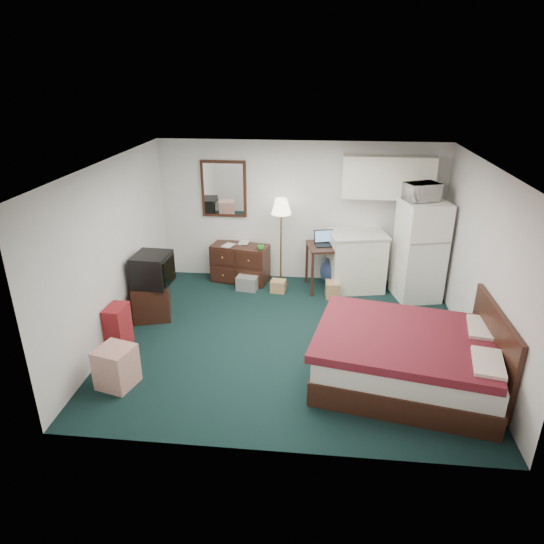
# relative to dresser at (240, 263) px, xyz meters

# --- Properties ---
(floor) EXTENTS (5.00, 4.50, 0.01)m
(floor) POSITION_rel_dresser_xyz_m (1.05, -1.98, -0.34)
(floor) COLOR black
(floor) RESTS_ON ground
(ceiling) EXTENTS (5.00, 4.50, 0.01)m
(ceiling) POSITION_rel_dresser_xyz_m (1.05, -1.98, 2.16)
(ceiling) COLOR white
(ceiling) RESTS_ON walls
(walls) EXTENTS (5.01, 4.51, 2.50)m
(walls) POSITION_rel_dresser_xyz_m (1.05, -1.98, 0.91)
(walls) COLOR white
(walls) RESTS_ON floor
(mirror) EXTENTS (0.80, 0.06, 1.00)m
(mirror) POSITION_rel_dresser_xyz_m (-0.30, 0.24, 1.31)
(mirror) COLOR white
(mirror) RESTS_ON walls
(upper_cabinets) EXTENTS (1.50, 0.35, 0.70)m
(upper_cabinets) POSITION_rel_dresser_xyz_m (2.50, 0.10, 1.61)
(upper_cabinets) COLOR white
(upper_cabinets) RESTS_ON walls
(headboard) EXTENTS (0.06, 1.56, 1.00)m
(headboard) POSITION_rel_dresser_xyz_m (3.51, -2.88, 0.21)
(headboard) COLOR #351C15
(headboard) RESTS_ON walls
(dresser) EXTENTS (1.08, 0.65, 0.69)m
(dresser) POSITION_rel_dresser_xyz_m (0.00, 0.00, 0.00)
(dresser) COLOR #351C15
(dresser) RESTS_ON floor
(floor_lamp) EXTENTS (0.43, 0.43, 1.59)m
(floor_lamp) POSITION_rel_dresser_xyz_m (0.75, -0.10, 0.45)
(floor_lamp) COLOR #BE8A3B
(floor_lamp) RESTS_ON floor
(desk) EXTENTS (0.75, 0.75, 0.81)m
(desk) POSITION_rel_dresser_xyz_m (1.55, -0.17, 0.06)
(desk) COLOR #351C15
(desk) RESTS_ON floor
(exercise_ball) EXTENTS (0.68, 0.68, 0.56)m
(exercise_ball) POSITION_rel_dresser_xyz_m (1.72, -0.02, -0.06)
(exercise_ball) COLOR navy
(exercise_ball) RESTS_ON floor
(kitchen_counter) EXTENTS (1.03, 0.86, 0.99)m
(kitchen_counter) POSITION_rel_dresser_xyz_m (2.07, -0.10, 0.15)
(kitchen_counter) COLOR white
(kitchen_counter) RESTS_ON floor
(fridge) EXTENTS (0.83, 0.83, 1.67)m
(fridge) POSITION_rel_dresser_xyz_m (3.07, -0.35, 0.49)
(fridge) COLOR white
(fridge) RESTS_ON floor
(bed) EXTENTS (2.37, 2.01, 0.67)m
(bed) POSITION_rel_dresser_xyz_m (2.53, -2.88, -0.01)
(bed) COLOR #571418
(bed) RESTS_ON floor
(tv_stand) EXTENTS (0.70, 0.73, 0.55)m
(tv_stand) POSITION_rel_dresser_xyz_m (-1.15, -1.50, -0.07)
(tv_stand) COLOR #351C15
(tv_stand) RESTS_ON floor
(suitcase) EXTENTS (0.27, 0.40, 0.63)m
(suitcase) POSITION_rel_dresser_xyz_m (-1.30, -2.45, -0.03)
(suitcase) COLOR maroon
(suitcase) RESTS_ON floor
(retail_box) EXTENTS (0.51, 0.51, 0.52)m
(retail_box) POSITION_rel_dresser_xyz_m (-0.99, -3.30, -0.09)
(retail_box) COLOR beige
(retail_box) RESTS_ON floor
(file_bin) EXTENTS (0.39, 0.32, 0.25)m
(file_bin) POSITION_rel_dresser_xyz_m (0.18, -0.36, -0.22)
(file_bin) COLOR gray
(file_bin) RESTS_ON floor
(cardboard_box_a) EXTENTS (0.27, 0.24, 0.21)m
(cardboard_box_a) POSITION_rel_dresser_xyz_m (0.73, -0.40, -0.24)
(cardboard_box_a) COLOR #A4855C
(cardboard_box_a) RESTS_ON floor
(cardboard_box_b) EXTENTS (0.25, 0.29, 0.28)m
(cardboard_box_b) POSITION_rel_dresser_xyz_m (1.67, -0.52, -0.21)
(cardboard_box_b) COLOR #A4855C
(cardboard_box_b) RESTS_ON floor
(laptop) EXTENTS (0.40, 0.35, 0.23)m
(laptop) POSITION_rel_dresser_xyz_m (1.51, -0.18, 0.58)
(laptop) COLOR black
(laptop) RESTS_ON desk
(crt_tv) EXTENTS (0.56, 0.60, 0.49)m
(crt_tv) POSITION_rel_dresser_xyz_m (-1.09, -1.50, 0.45)
(crt_tv) COLOR black
(crt_tv) RESTS_ON tv_stand
(microwave) EXTENTS (0.59, 0.47, 0.35)m
(microwave) POSITION_rel_dresser_xyz_m (2.99, -0.33, 1.50)
(microwave) COLOR white
(microwave) RESTS_ON fridge
(book_a) EXTENTS (0.17, 0.08, 0.24)m
(book_a) POSITION_rel_dresser_xyz_m (-0.28, -0.02, 0.47)
(book_a) COLOR #A4855C
(book_a) RESTS_ON dresser
(book_b) EXTENTS (0.18, 0.04, 0.24)m
(book_b) POSITION_rel_dresser_xyz_m (-0.03, 0.13, 0.46)
(book_b) COLOR #A4855C
(book_b) RESTS_ON dresser
(mug) EXTENTS (0.15, 0.14, 0.12)m
(mug) POSITION_rel_dresser_xyz_m (0.40, -0.19, 0.40)
(mug) COLOR #449138
(mug) RESTS_ON dresser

